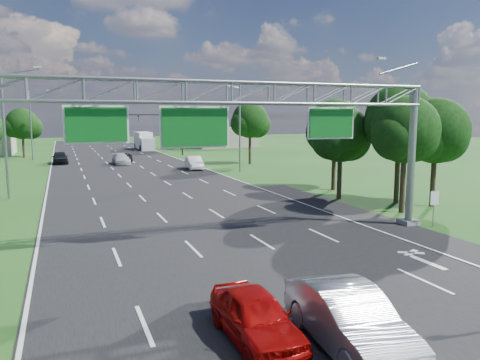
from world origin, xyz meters
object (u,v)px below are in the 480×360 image
sign_gantry (231,105)px  silver_sedan (349,319)px  regulatory_sign (434,201)px  red_coupe (256,316)px  box_truck (144,141)px  traffic_signal (160,124)px

sign_gantry → silver_sedan: (-0.70, -11.43, -6.04)m
regulatory_sign → silver_sedan: bearing=-140.8°
red_coupe → silver_sedan: 2.58m
sign_gantry → regulatory_sign: bearing=-4.8°
silver_sedan → box_truck: box_truck is taller
sign_gantry → traffic_signal: bearing=82.3°
regulatory_sign → traffic_signal: 54.37m
sign_gantry → traffic_signal: 53.51m
sign_gantry → red_coupe: 12.19m
traffic_signal → sign_gantry: bearing=-97.7°
regulatory_sign → traffic_signal: bearing=95.2°
box_truck → red_coupe: bearing=-98.5°
red_coupe → box_truck: box_truck is taller
sign_gantry → box_truck: sign_gantry is taller
sign_gantry → regulatory_sign: (12.07, -1.02, -5.38)m
sign_gantry → silver_sedan: bearing=-93.5°
traffic_signal → red_coupe: size_ratio=2.88×
sign_gantry → box_truck: (7.06, 68.97, -5.30)m
regulatory_sign → silver_sedan: size_ratio=0.41×
red_coupe → box_truck: 79.71m
regulatory_sign → box_truck: 70.17m
silver_sedan → regulatory_sign: bearing=44.0°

